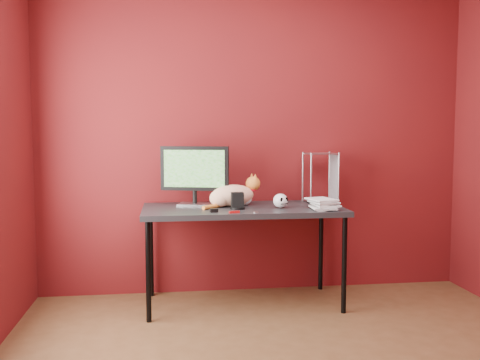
{
  "coord_description": "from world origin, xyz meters",
  "views": [
    {
      "loc": [
        -0.7,
        -2.59,
        1.31
      ],
      "look_at": [
        -0.2,
        1.15,
        0.98
      ],
      "focal_mm": 40.0,
      "sensor_mm": 36.0,
      "label": 1
    }
  ],
  "objects": [
    {
      "name": "room",
      "position": [
        0.0,
        0.0,
        1.45
      ],
      "size": [
        3.52,
        3.52,
        2.61
      ],
      "color": "#4F321B",
      "rests_on": "ground"
    },
    {
      "name": "desk",
      "position": [
        -0.15,
        1.37,
        0.7
      ],
      "size": [
        1.5,
        0.7,
        0.75
      ],
      "color": "black",
      "rests_on": "ground"
    },
    {
      "name": "monitor",
      "position": [
        -0.51,
        1.49,
        1.01
      ],
      "size": [
        0.52,
        0.23,
        0.46
      ],
      "rotation": [
        0.0,
        0.0,
        -0.28
      ],
      "color": "#AAAAAF",
      "rests_on": "desk"
    },
    {
      "name": "cat",
      "position": [
        -0.22,
        1.43,
        0.83
      ],
      "size": [
        0.47,
        0.33,
        0.25
      ],
      "rotation": [
        0.0,
        0.0,
        0.33
      ],
      "color": "orange",
      "rests_on": "desk"
    },
    {
      "name": "skull_mug",
      "position": [
        0.12,
        1.28,
        0.81
      ],
      "size": [
        0.11,
        0.12,
        0.11
      ],
      "rotation": [
        0.0,
        0.0,
        0.41
      ],
      "color": "white",
      "rests_on": "desk"
    },
    {
      "name": "speaker",
      "position": [
        -0.2,
        1.27,
        0.81
      ],
      "size": [
        0.11,
        0.11,
        0.12
      ],
      "rotation": [
        0.0,
        0.0,
        0.0
      ],
      "color": "black",
      "rests_on": "desk"
    },
    {
      "name": "book_stack",
      "position": [
        0.34,
        1.18,
        1.2
      ],
      "size": [
        0.22,
        0.26,
        0.91
      ],
      "rotation": [
        0.0,
        0.0,
        0.16
      ],
      "color": "beige",
      "rests_on": "desk"
    },
    {
      "name": "wire_rack",
      "position": [
        0.51,
        1.58,
        0.95
      ],
      "size": [
        0.25,
        0.21,
        0.4
      ],
      "rotation": [
        0.0,
        0.0,
        0.1
      ],
      "color": "#AAAAAF",
      "rests_on": "desk"
    },
    {
      "name": "pocket_knife",
      "position": [
        -0.25,
        1.08,
        0.76
      ],
      "size": [
        0.08,
        0.03,
        0.02
      ],
      "primitive_type": "cube",
      "rotation": [
        0.0,
        0.0,
        0.14
      ],
      "color": "#A20C0D",
      "rests_on": "desk"
    },
    {
      "name": "black_gadget",
      "position": [
        -0.39,
        1.14,
        0.76
      ],
      "size": [
        0.06,
        0.04,
        0.03
      ],
      "primitive_type": "cube",
      "rotation": [
        0.0,
        0.0,
        0.23
      ],
      "color": "black",
      "rests_on": "desk"
    },
    {
      "name": "washer",
      "position": [
        -0.1,
        1.08,
        0.75
      ],
      "size": [
        0.04,
        0.04,
        0.0
      ],
      "primitive_type": "cylinder",
      "color": "#AAAAAF",
      "rests_on": "desk"
    }
  ]
}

